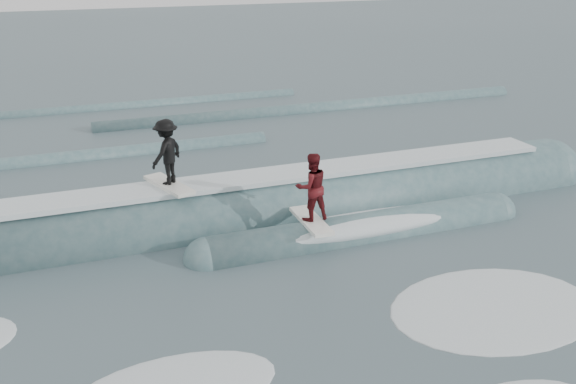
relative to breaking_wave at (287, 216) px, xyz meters
name	(u,v)px	position (x,y,z in m)	size (l,w,h in m)	color
ground	(373,318)	(-0.25, -5.89, -0.03)	(160.00, 160.00, 0.00)	#3A4E54
breaking_wave	(287,216)	(0.00, 0.00, 0.00)	(22.71, 4.05, 2.55)	#3A5C62
surfer_black	(167,154)	(-3.42, 0.30, 2.25)	(1.32, 2.07, 1.92)	white
surfer_red	(312,190)	(-0.04, -1.90, 1.53)	(0.93, 2.01, 1.95)	white
whitewater	(354,347)	(-1.11, -6.71, -0.03)	(14.24, 7.47, 0.10)	silver
far_swells	(168,126)	(-1.32, 11.76, -0.03)	(37.38, 8.65, 0.80)	#3A5C62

